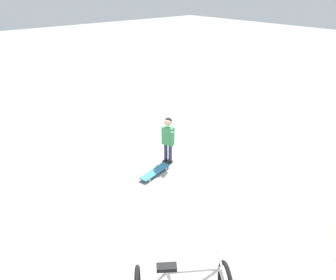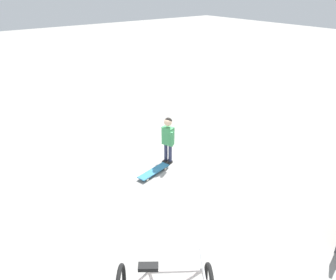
% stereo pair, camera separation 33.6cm
% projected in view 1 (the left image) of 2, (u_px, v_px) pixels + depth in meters
% --- Properties ---
extents(ground_plane, '(50.00, 50.00, 0.00)m').
position_uv_depth(ground_plane, '(165.00, 167.00, 6.87)').
color(ground_plane, gray).
extents(child_person, '(0.41, 0.24, 1.06)m').
position_uv_depth(child_person, '(168.00, 136.00, 6.77)').
color(child_person, '#2D3351').
rests_on(child_person, ground).
extents(skateboard, '(0.36, 0.81, 0.07)m').
position_uv_depth(skateboard, '(155.00, 172.00, 6.60)').
color(skateboard, teal).
rests_on(skateboard, ground).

